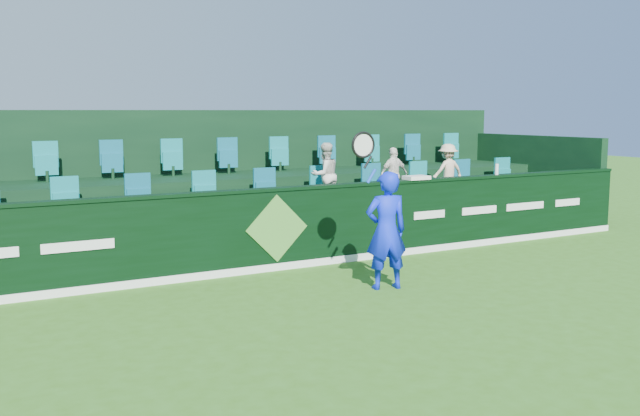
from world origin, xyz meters
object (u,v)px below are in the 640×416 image
spectator_middle (394,175)px  towel (416,178)px  spectator_left (325,175)px  spectator_right (448,171)px  drinks_bottle (497,169)px  tennis_player (386,229)px

spectator_middle → towel: bearing=74.5°
spectator_left → towel: (1.27, -1.12, -0.02)m
spectator_left → towel: size_ratio=2.67×
spectator_middle → spectator_right: 1.35m
drinks_bottle → towel: bearing=180.0°
spectator_right → spectator_left: bearing=3.1°
towel → drinks_bottle: drinks_bottle is taller
spectator_middle → drinks_bottle: spectator_middle is taller
tennis_player → drinks_bottle: size_ratio=11.13×
spectator_left → spectator_middle: (1.56, 0.00, -0.06)m
spectator_left → towel: bearing=134.1°
spectator_middle → spectator_right: bearing=179.0°
tennis_player → towel: size_ratio=5.29×
spectator_middle → towel: 1.16m
spectator_left → drinks_bottle: bearing=156.3°
spectator_middle → drinks_bottle: (1.65, -1.12, 0.12)m
drinks_bottle → spectator_left: bearing=160.8°
spectator_middle → spectator_right: spectator_right is taller
spectator_right → towel: 1.99m
spectator_left → spectator_right: spectator_left is taller
tennis_player → spectator_middle: size_ratio=2.21×
spectator_right → drinks_bottle: bearing=107.9°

